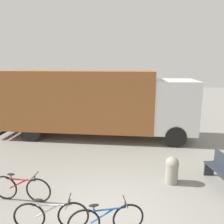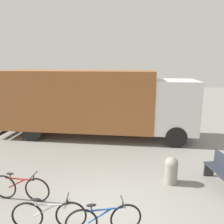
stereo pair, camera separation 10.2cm
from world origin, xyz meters
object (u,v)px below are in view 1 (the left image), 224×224
object	(u,v)px
delivery_truck	(94,101)
bicycle_middle	(51,216)
park_bench	(224,171)
bicycle_near	(21,188)
bollard_near_bench	(172,169)
bicycle_far	(106,220)

from	to	relation	value
delivery_truck	bicycle_middle	world-z (taller)	delivery_truck
park_bench	bicycle_near	distance (m)	5.89
bicycle_middle	bicycle_near	bearing A→B (deg)	133.77
bicycle_middle	bollard_near_bench	xyz separation A→B (m)	(2.91, 2.42, 0.08)
bicycle_near	bicycle_middle	bearing A→B (deg)	-36.32
park_bench	bollard_near_bench	size ratio (longest dim) A/B	1.74
delivery_truck	bicycle_near	size ratio (longest dim) A/B	5.68
bollard_near_bench	park_bench	bearing A→B (deg)	0.69
delivery_truck	bicycle_middle	bearing A→B (deg)	-87.90
bicycle_middle	bicycle_far	distance (m)	1.23
bollard_near_bench	bicycle_middle	bearing A→B (deg)	-140.28
bicycle_middle	bollard_near_bench	world-z (taller)	bollard_near_bench
park_bench	bicycle_near	world-z (taller)	park_bench
delivery_truck	bicycle_middle	size ratio (longest dim) A/B	5.74
bicycle_near	bicycle_far	world-z (taller)	same
park_bench	bicycle_near	xyz separation A→B (m)	(-5.68, -1.52, -0.12)
bicycle_middle	bollard_near_bench	distance (m)	3.78
bicycle_far	park_bench	bearing A→B (deg)	18.88
delivery_truck	bicycle_far	distance (m)	6.79
park_bench	bicycle_near	size ratio (longest dim) A/B	0.89
bicycle_near	bollard_near_bench	xyz separation A→B (m)	(4.14, 1.50, 0.08)
park_bench	bicycle_far	distance (m)	4.02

